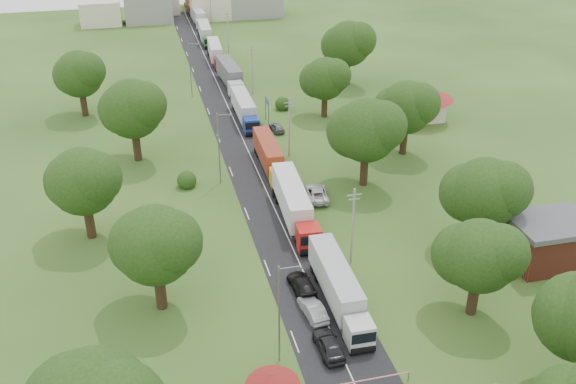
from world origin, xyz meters
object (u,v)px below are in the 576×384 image
object	(u,v)px
car_lane_front	(329,345)
info_sign	(267,104)
truck_0	(338,287)
car_lane_mid	(313,310)

from	to	relation	value
car_lane_front	info_sign	bearing A→B (deg)	-98.43
truck_0	car_lane_front	bearing A→B (deg)	-114.45
info_sign	truck_0	world-z (taller)	info_sign
truck_0	car_lane_mid	size ratio (longest dim) A/B	3.20
car_lane_front	car_lane_mid	bearing A→B (deg)	-92.00
truck_0	car_lane_mid	distance (m)	3.36
info_sign	truck_0	size ratio (longest dim) A/B	0.28
car_lane_mid	car_lane_front	bearing A→B (deg)	82.85
info_sign	car_lane_front	xyz separation A→B (m)	(-6.20, -55.00, -2.19)
truck_0	info_sign	bearing A→B (deg)	86.08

